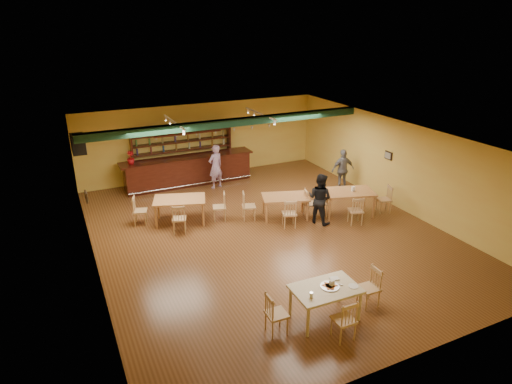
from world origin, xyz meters
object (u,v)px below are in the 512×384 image
dining_table_b (285,207)px  patron_right_a (320,199)px  patron_bar (216,167)px  near_table (325,303)px  dining_table_a (180,210)px  bar_counter (188,171)px  dining_table_d (348,203)px

dining_table_b → patron_right_a: (0.80, -0.80, 0.45)m
dining_table_b → patron_bar: 3.76m
near_table → patron_right_a: bearing=60.0°
patron_bar → dining_table_a: bearing=30.7°
bar_counter → dining_table_b: (1.94, -4.39, -0.19)m
dining_table_a → dining_table_d: dining_table_d is taller
dining_table_b → patron_bar: (-1.09, 3.57, 0.48)m
bar_counter → dining_table_d: bar_counter is taller
dining_table_a → patron_bar: 3.27m
dining_table_a → bar_counter: bearing=86.9°
dining_table_b → near_table: size_ratio=1.04×
dining_table_b → near_table: 5.30m
dining_table_a → patron_right_a: (4.03, -1.93, 0.42)m
dining_table_a → dining_table_b: (3.23, -1.13, -0.03)m
near_table → dining_table_b: bearing=72.0°
bar_counter → patron_bar: patron_bar is taller
near_table → patron_right_a: patron_right_a is taller
dining_table_a → near_table: size_ratio=1.12×
patron_bar → patron_right_a: (1.89, -4.37, -0.03)m
bar_counter → dining_table_a: 3.51m
dining_table_b → near_table: (-1.77, -5.00, 0.01)m
patron_right_a → bar_counter: bearing=-0.2°
dining_table_a → dining_table_d: 5.55m
dining_table_d → patron_bar: patron_bar is taller
bar_counter → patron_bar: size_ratio=3.04×
near_table → patron_right_a: (2.57, 4.20, 0.44)m
dining_table_a → near_table: (1.46, -6.13, -0.02)m
bar_counter → dining_table_d: bearing=-52.0°
near_table → patron_bar: bearing=87.0°
dining_table_a → dining_table_b: 3.42m
dining_table_a → patron_bar: size_ratio=0.94×
patron_bar → dining_table_d: bearing=108.3°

